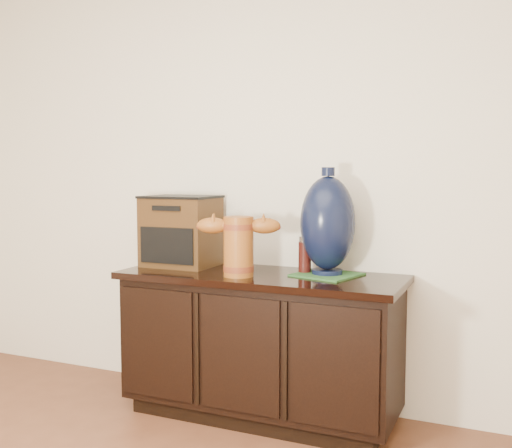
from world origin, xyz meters
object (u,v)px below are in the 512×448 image
at_px(sideboard, 261,344).
at_px(terracotta_vessel, 239,243).
at_px(spray_can, 305,255).
at_px(tv_radio, 181,231).
at_px(lamp_base, 328,223).

height_order(sideboard, terracotta_vessel, terracotta_vessel).
height_order(sideboard, spray_can, spray_can).
relative_size(sideboard, spray_can, 7.65).
distance_m(tv_radio, lamp_base, 0.84).
xyz_separation_m(tv_radio, lamp_base, (0.84, 0.02, 0.07)).
distance_m(lamp_base, spray_can, 0.21).
bearing_deg(spray_can, sideboard, -154.83).
xyz_separation_m(sideboard, lamp_base, (0.33, 0.09, 0.63)).
distance_m(terracotta_vessel, tv_radio, 0.48).
height_order(tv_radio, lamp_base, lamp_base).
relative_size(terracotta_vessel, tv_radio, 1.07).
distance_m(terracotta_vessel, spray_can, 0.36).
bearing_deg(tv_radio, terracotta_vessel, -22.69).
relative_size(sideboard, terracotta_vessel, 3.49).
relative_size(lamp_base, spray_can, 2.80).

